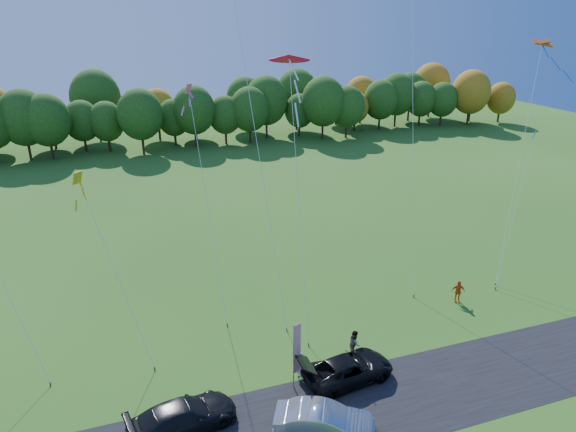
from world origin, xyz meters
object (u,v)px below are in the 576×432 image
object	(u,v)px
feather_flag	(296,348)
black_suv	(349,369)
silver_sedan	(324,422)
person_east	(458,291)

from	to	relation	value
feather_flag	black_suv	bearing A→B (deg)	-9.86
silver_sedan	feather_flag	bearing A→B (deg)	27.36
black_suv	person_east	xyz separation A→B (m)	(10.84, 5.07, 0.11)
silver_sedan	feather_flag	size ratio (longest dim) A/B	1.20
silver_sedan	person_east	xyz separation A→B (m)	(13.68, 8.34, 0.03)
black_suv	feather_flag	distance (m)	3.41
black_suv	person_east	bearing A→B (deg)	-73.02
silver_sedan	black_suv	bearing A→B (deg)	-14.56
black_suv	silver_sedan	world-z (taller)	silver_sedan
feather_flag	person_east	bearing A→B (deg)	18.39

